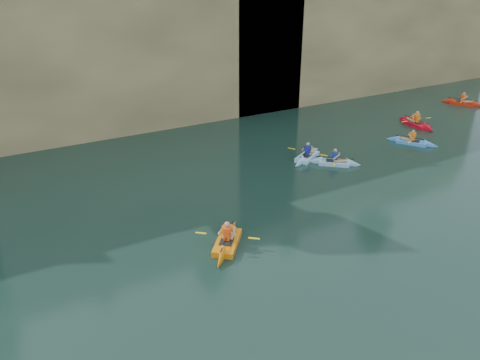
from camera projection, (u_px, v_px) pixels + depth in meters
cliff at (65, 21)px, 32.27m from camera, size 70.00×16.00×12.00m
cliff_slab_center at (125, 36)px, 27.41m from camera, size 24.00×2.40×11.40m
cliff_slab_east at (377, 29)px, 36.58m from camera, size 26.00×2.40×9.84m
sea_cave_center at (30, 121)px, 25.96m from camera, size 3.50×1.00×3.20m
sea_cave_east at (248, 82)px, 31.88m from camera, size 5.00×1.00×4.50m
kayaker_orange at (227, 242)px, 17.36m from camera, size 2.65×2.96×1.23m
kayaker_ltblue_near at (334, 162)px, 24.39m from camera, size 2.53×2.31×1.09m
kayaker_red_far at (416, 124)px, 30.28m from camera, size 2.37×3.33×1.20m
kayaker_ltblue_mid at (307, 156)px, 25.13m from camera, size 2.97×2.09×1.15m
kayaker_blue_east at (412, 142)px, 27.22m from camera, size 2.12×2.87×1.05m
kayaker_extra_east at (462, 103)px, 34.88m from camera, size 2.08×2.98×1.15m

